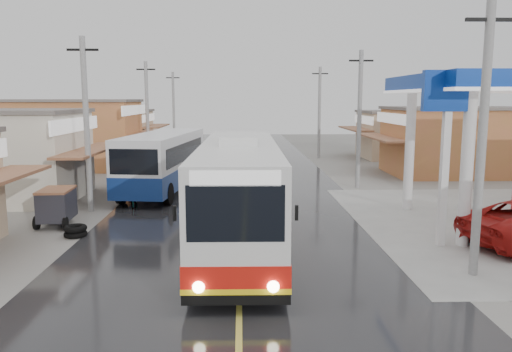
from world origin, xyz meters
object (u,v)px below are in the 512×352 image
object	(u,v)px
coach_bus	(239,192)
cyclist	(134,192)
tyre_stack	(75,231)
tricycle_near	(56,205)
second_bus	(163,161)

from	to	relation	value
coach_bus	cyclist	bearing A→B (deg)	129.38
coach_bus	tyre_stack	distance (m)	6.59
cyclist	tricycle_near	distance (m)	4.39
second_bus	cyclist	xyz separation A→B (m)	(-0.87, -3.89, -1.06)
cyclist	tyre_stack	distance (m)	5.56
coach_bus	tricycle_near	world-z (taller)	coach_bus
cyclist	tricycle_near	xyz separation A→B (m)	(-2.42, -3.65, 0.18)
coach_bus	tricycle_near	size ratio (longest dim) A/B	6.28
tyre_stack	cyclist	bearing A→B (deg)	78.61
tricycle_near	cyclist	bearing A→B (deg)	53.11
second_bus	tyre_stack	distance (m)	9.65
tricycle_near	tyre_stack	bearing A→B (deg)	-56.64
coach_bus	tricycle_near	distance (m)	8.18
coach_bus	tricycle_near	bearing A→B (deg)	160.35
second_bus	tyre_stack	bearing A→B (deg)	-94.78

